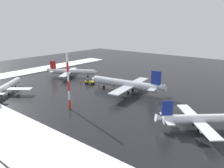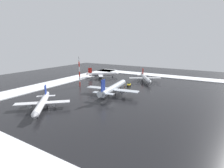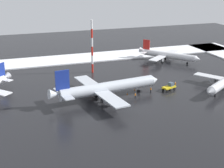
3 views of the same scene
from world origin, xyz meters
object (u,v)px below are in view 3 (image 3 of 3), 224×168
object	(u,v)px
traffic_cone_near_nose	(135,89)
traffic_cone_mid_line	(127,94)
ground_crew_beside_wing	(135,95)
antenna_mast	(92,47)
ground_crew_mid_apron	(151,90)
airplane_parked_portside	(168,55)
ground_crew_by_nose_gear	(175,84)
pushback_tug	(169,87)
airplane_foreground_jet	(106,88)

from	to	relation	value
traffic_cone_near_nose	traffic_cone_mid_line	world-z (taller)	same
ground_crew_beside_wing	antenna_mast	bearing A→B (deg)	-178.72
ground_crew_mid_apron	traffic_cone_mid_line	world-z (taller)	ground_crew_mid_apron
traffic_cone_near_nose	airplane_parked_portside	bearing A→B (deg)	-133.17
ground_crew_by_nose_gear	ground_crew_beside_wing	distance (m)	17.53
airplane_parked_portside	ground_crew_mid_apron	size ratio (longest dim) A/B	13.52
ground_crew_by_nose_gear	ground_crew_beside_wing	xyz separation A→B (m)	(16.67, 5.40, 0.00)
ground_crew_by_nose_gear	antenna_mast	bearing A→B (deg)	-67.67
pushback_tug	traffic_cone_mid_line	world-z (taller)	pushback_tug
airplane_parked_portside	antenna_mast	xyz separation A→B (m)	(34.58, 5.27, 7.23)
ground_crew_by_nose_gear	traffic_cone_mid_line	world-z (taller)	ground_crew_by_nose_gear
traffic_cone_near_nose	traffic_cone_mid_line	distance (m)	4.68
traffic_cone_near_nose	airplane_foreground_jet	bearing A→B (deg)	21.18
ground_crew_mid_apron	pushback_tug	bearing A→B (deg)	143.49
airplane_foreground_jet	traffic_cone_mid_line	xyz separation A→B (m)	(-7.57, -1.54, -3.28)
airplane_parked_portside	traffic_cone_near_nose	size ratio (longest dim) A/B	42.03
ground_crew_mid_apron	ground_crew_beside_wing	bearing A→B (deg)	-10.19
ground_crew_by_nose_gear	traffic_cone_near_nose	distance (m)	14.10
antenna_mast	traffic_cone_mid_line	world-z (taller)	antenna_mast
antenna_mast	traffic_cone_near_nose	size ratio (longest dim) A/B	36.13
airplane_parked_portside	traffic_cone_near_nose	distance (m)	40.12
airplane_parked_portside	ground_crew_beside_wing	distance (m)	46.87
airplane_foreground_jet	airplane_parked_portside	size ratio (longest dim) A/B	1.57
ground_crew_beside_wing	airplane_foreground_jet	bearing A→B (deg)	-112.29
airplane_foreground_jet	ground_crew_beside_wing	distance (m)	9.32
pushback_tug	traffic_cone_near_nose	world-z (taller)	pushback_tug
ground_crew_by_nose_gear	antenna_mast	distance (m)	34.18
pushback_tug	ground_crew_mid_apron	bearing A→B (deg)	159.12
ground_crew_by_nose_gear	antenna_mast	world-z (taller)	antenna_mast
ground_crew_mid_apron	antenna_mast	world-z (taller)	antenna_mast
airplane_parked_portside	pushback_tug	xyz separation A→B (m)	(16.89, 32.95, -1.43)
traffic_cone_mid_line	airplane_parked_portside	bearing A→B (deg)	-134.17
airplane_foreground_jet	ground_crew_mid_apron	distance (m)	15.50
airplane_foreground_jet	airplane_parked_portside	xyz separation A→B (m)	(-38.70, -33.58, -0.85)
ground_crew_beside_wing	ground_crew_mid_apron	xyz separation A→B (m)	(-6.62, -3.11, 0.00)
airplane_parked_portside	airplane_foreground_jet	bearing A→B (deg)	-87.22
airplane_parked_portside	ground_crew_beside_wing	xyz separation A→B (m)	(30.05, 35.93, -1.74)
antenna_mast	airplane_foreground_jet	bearing A→B (deg)	81.73
antenna_mast	traffic_cone_mid_line	bearing A→B (deg)	97.35
airplane_parked_portside	antenna_mast	world-z (taller)	antenna_mast
traffic_cone_near_nose	traffic_cone_mid_line	bearing A→B (deg)	37.24
pushback_tug	airplane_parked_portside	bearing A→B (deg)	43.15
antenna_mast	traffic_cone_mid_line	distance (m)	28.67
airplane_parked_portside	pushback_tug	distance (m)	37.06
antenna_mast	ground_crew_beside_wing	bearing A→B (deg)	98.40
antenna_mast	traffic_cone_near_nose	world-z (taller)	antenna_mast
traffic_cone_mid_line	airplane_foreground_jet	bearing A→B (deg)	11.53
ground_crew_beside_wing	antenna_mast	xyz separation A→B (m)	(4.53, -30.66, 8.97)
traffic_cone_mid_line	ground_crew_mid_apron	bearing A→B (deg)	174.19
pushback_tug	traffic_cone_mid_line	bearing A→B (deg)	156.60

